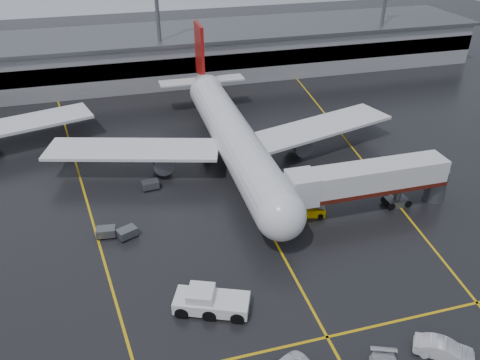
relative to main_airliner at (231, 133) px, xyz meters
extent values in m
plane|color=black|center=(0.00, -9.70, -4.21)|extent=(220.00, 220.00, 0.00)
cube|color=gold|center=(0.00, -9.70, -4.20)|extent=(0.25, 90.00, 0.02)
cube|color=gold|center=(0.00, -31.70, -4.20)|extent=(60.00, 0.25, 0.02)
cube|color=gold|center=(-20.00, 0.30, -4.20)|extent=(9.99, 69.35, 0.02)
cube|color=gold|center=(18.00, 0.30, -4.20)|extent=(7.57, 69.64, 0.02)
cube|color=gray|center=(0.00, 38.30, -0.21)|extent=(120.00, 18.00, 8.00)
cube|color=black|center=(0.00, 29.50, 0.29)|extent=(120.00, 0.40, 3.00)
cube|color=#595B60|center=(0.00, 38.30, 4.09)|extent=(122.00, 19.00, 0.60)
cylinder|color=#595B60|center=(-5.00, 32.30, 8.29)|extent=(0.70, 0.70, 25.00)
cylinder|color=#595B60|center=(40.00, 32.30, 8.29)|extent=(0.70, 0.70, 25.00)
cylinder|color=silver|center=(0.00, -1.70, -0.01)|extent=(5.20, 36.00, 5.20)
sphere|color=silver|center=(0.00, -19.70, -0.01)|extent=(5.20, 5.20, 5.20)
cone|color=silver|center=(0.00, 19.30, 0.59)|extent=(4.94, 8.00, 4.94)
cube|color=maroon|center=(0.00, 20.30, 5.49)|extent=(0.50, 5.50, 8.50)
cube|color=silver|center=(0.00, 19.30, 0.79)|extent=(14.00, 3.00, 0.25)
cube|color=silver|center=(-13.00, 0.30, -0.81)|extent=(22.80, 11.83, 0.40)
cube|color=silver|center=(13.00, 0.30, -0.81)|extent=(22.80, 11.83, 0.40)
cylinder|color=#595B60|center=(-9.50, -0.70, -2.21)|extent=(2.60, 4.50, 2.60)
cylinder|color=#595B60|center=(9.50, -0.70, -2.21)|extent=(2.60, 4.50, 2.60)
cylinder|color=#595B60|center=(0.00, -16.70, -3.21)|extent=(0.56, 0.56, 2.00)
cylinder|color=#595B60|center=(-3.20, 1.30, -3.21)|extent=(0.56, 0.56, 2.00)
cylinder|color=#595B60|center=(3.20, 1.30, -3.21)|extent=(0.56, 0.56, 2.00)
cylinder|color=black|center=(0.00, -16.70, -3.76)|extent=(0.40, 1.10, 1.10)
cylinder|color=black|center=(-3.20, 1.30, -3.66)|extent=(1.00, 1.40, 1.40)
cylinder|color=black|center=(3.20, 1.30, -3.66)|extent=(1.00, 1.40, 1.40)
cube|color=silver|center=(-29.00, 12.30, -0.81)|extent=(22.80, 11.83, 0.40)
cube|color=silver|center=(12.00, -15.70, 0.19)|extent=(18.00, 3.20, 3.00)
cube|color=#48130B|center=(12.00, -15.70, -1.11)|extent=(18.00, 3.30, 0.50)
cube|color=silver|center=(3.80, -15.70, 0.19)|extent=(3.00, 3.40, 3.30)
cylinder|color=#595B60|center=(16.00, -15.70, -2.71)|extent=(0.80, 0.80, 3.00)
cube|color=#595B60|center=(16.00, -15.70, -3.76)|extent=(2.60, 1.60, 0.90)
cylinder|color=#595B60|center=(21.00, -15.70, -2.21)|extent=(2.40, 2.40, 4.00)
cylinder|color=black|center=(14.90, -15.70, -3.76)|extent=(0.90, 1.80, 0.90)
cylinder|color=black|center=(17.10, -15.70, -3.76)|extent=(0.90, 1.80, 0.90)
cube|color=silver|center=(-8.56, -26.15, -3.37)|extent=(7.05, 4.93, 1.12)
cube|color=silver|center=(-9.43, -25.80, -2.43)|extent=(2.93, 2.93, 0.93)
cube|color=black|center=(-9.43, -25.80, -2.43)|extent=(2.64, 2.64, 0.84)
cylinder|color=black|center=(-10.81, -25.22, -3.69)|extent=(2.20, 3.06, 1.22)
cylinder|color=black|center=(-8.56, -26.15, -3.69)|extent=(2.20, 3.06, 1.22)
cylinder|color=black|center=(-6.32, -27.09, -3.69)|extent=(2.20, 3.06, 1.22)
cube|color=#E6AB00|center=(5.47, -14.93, -3.72)|extent=(3.41, 2.06, 0.97)
cube|color=#595B60|center=(5.47, -14.93, -2.79)|extent=(3.17, 1.52, 1.11)
cylinder|color=black|center=(4.44, -14.67, -3.94)|extent=(0.97, 1.61, 0.62)
cylinder|color=black|center=(6.50, -15.18, -3.94)|extent=(0.97, 1.61, 0.62)
imported|color=silver|center=(8.04, -35.88, -3.45)|extent=(4.67, 3.97, 1.51)
cube|color=#595B60|center=(-15.00, -13.57, -3.56)|extent=(2.36, 2.01, 0.90)
cylinder|color=black|center=(-15.52, -14.35, -4.03)|extent=(0.40, 0.20, 0.40)
cylinder|color=black|center=(-14.06, -13.69, -4.03)|extent=(0.40, 0.20, 0.40)
cylinder|color=black|center=(-15.93, -13.44, -4.03)|extent=(0.40, 0.20, 0.40)
cylinder|color=black|center=(-14.47, -12.78, -4.03)|extent=(0.40, 0.20, 0.40)
cube|color=#595B60|center=(-17.14, -12.84, -3.56)|extent=(2.14, 1.53, 0.90)
cylinder|color=black|center=(-18.00, -13.24, -4.03)|extent=(0.40, 0.20, 0.40)
cylinder|color=black|center=(-16.41, -13.44, -4.03)|extent=(0.40, 0.20, 0.40)
cylinder|color=black|center=(-17.88, -12.25, -4.03)|extent=(0.40, 0.20, 0.40)
cylinder|color=black|center=(-16.29, -12.44, -4.03)|extent=(0.40, 0.20, 0.40)
cube|color=#595B60|center=(-11.52, -4.39, -3.56)|extent=(2.12, 1.50, 0.90)
cylinder|color=black|center=(-12.27, -4.97, -4.03)|extent=(0.40, 0.20, 0.40)
cylinder|color=black|center=(-10.68, -4.80, -4.03)|extent=(0.40, 0.20, 0.40)
cylinder|color=black|center=(-12.37, -3.97, -4.03)|extent=(0.40, 0.20, 0.40)
cylinder|color=black|center=(-10.78, -3.81, -4.03)|extent=(0.40, 0.20, 0.40)
camera|label=1|loc=(-14.29, -56.26, 27.50)|focal=35.95mm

